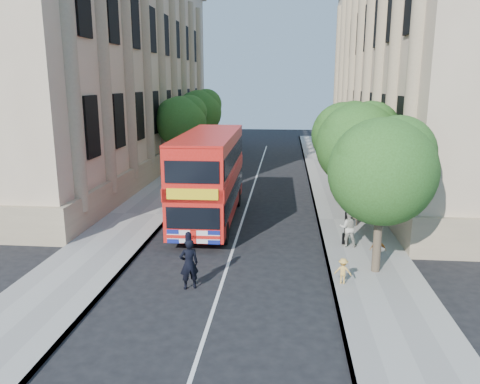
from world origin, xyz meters
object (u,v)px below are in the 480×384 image
(lamp_post, at_px, (348,193))
(box_van, at_px, (213,188))
(double_decker_bus, at_px, (210,174))
(woman_pedestrian, at_px, (348,228))
(police_constable, at_px, (189,264))

(lamp_post, bearing_deg, box_van, 142.19)
(double_decker_bus, xyz_separation_m, box_van, (-0.11, 1.90, -1.18))
(box_van, distance_m, woman_pedestrian, 8.82)
(police_constable, bearing_deg, box_van, -111.05)
(lamp_post, xyz_separation_m, woman_pedestrian, (0.08, -0.21, -1.54))
(woman_pedestrian, bearing_deg, box_van, -34.17)
(lamp_post, relative_size, police_constable, 2.76)
(double_decker_bus, height_order, box_van, double_decker_bus)
(lamp_post, bearing_deg, double_decker_bus, 153.25)
(lamp_post, height_order, double_decker_bus, lamp_post)
(double_decker_bus, distance_m, police_constable, 8.55)
(police_constable, bearing_deg, woman_pedestrian, -167.20)
(lamp_post, distance_m, box_van, 8.69)
(lamp_post, xyz_separation_m, box_van, (-6.81, 5.28, -1.14))
(lamp_post, xyz_separation_m, double_decker_bus, (-6.70, 3.38, 0.04))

